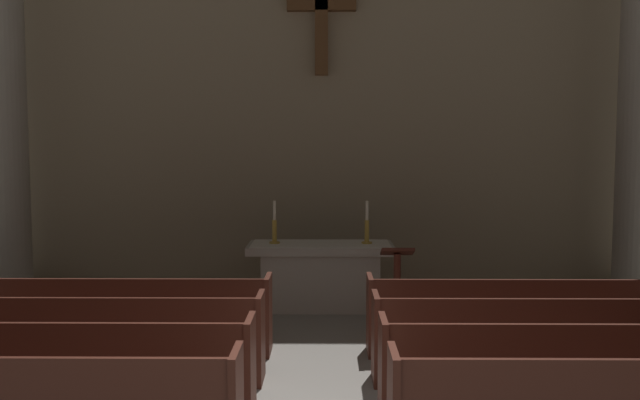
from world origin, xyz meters
TOP-DOWN VIEW (x-y plane):
  - pew_left_row_2 at (-2.37, 0.95)m, footprint 3.59×0.50m
  - pew_left_row_3 at (-2.37, 1.93)m, footprint 3.59×0.50m
  - pew_left_row_4 at (-2.37, 2.92)m, footprint 3.59×0.50m
  - pew_right_row_2 at (2.37, 0.95)m, footprint 3.59×0.50m
  - pew_right_row_3 at (2.37, 1.93)m, footprint 3.59×0.50m
  - pew_right_row_4 at (2.37, 2.92)m, footprint 3.59×0.50m
  - column_left_third at (-5.09, 5.83)m, footprint 1.11×1.11m
  - altar at (0.00, 5.16)m, footprint 2.20×0.90m
  - candlestick_left at (-0.70, 5.16)m, footprint 0.16×0.16m
  - candlestick_right at (0.70, 5.16)m, footprint 0.16×0.16m
  - apse_with_cross at (0.00, 7.00)m, footprint 11.36×0.47m
  - lectern at (1.04, 3.96)m, footprint 0.44×0.36m

SIDE VIEW (x-z plane):
  - pew_left_row_2 at x=-2.37m, z-range 0.00..0.95m
  - pew_left_row_3 at x=-2.37m, z-range 0.00..0.95m
  - pew_left_row_4 at x=-2.37m, z-range 0.00..0.95m
  - pew_right_row_2 at x=2.37m, z-range 0.00..0.95m
  - pew_right_row_3 at x=2.37m, z-range 0.00..0.95m
  - pew_right_row_4 at x=2.37m, z-range 0.00..0.95m
  - altar at x=0.00m, z-range 0.03..1.04m
  - lectern at x=1.04m, z-range -0.03..1.13m
  - candlestick_left at x=-0.70m, z-range 0.89..1.54m
  - candlestick_right at x=0.70m, z-range 0.89..1.54m
  - column_left_third at x=-5.09m, z-range -0.09..7.07m
  - apse_with_cross at x=0.00m, z-range 0.00..8.37m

